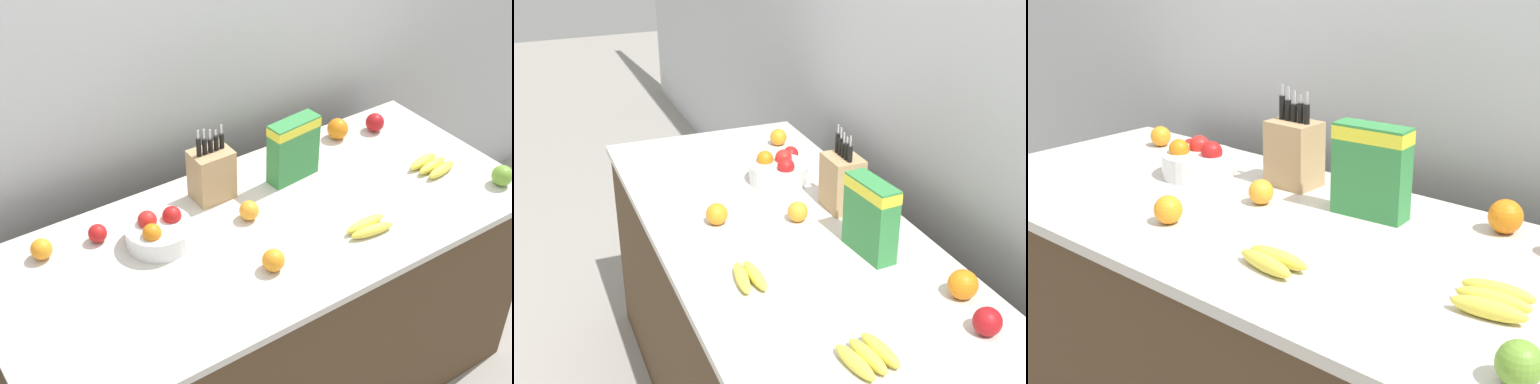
{
  "view_description": "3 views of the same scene",
  "coord_description": "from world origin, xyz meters",
  "views": [
    {
      "loc": [
        -1.13,
        -1.6,
        2.47
      ],
      "look_at": [
        -0.02,
        0.05,
        1.01
      ],
      "focal_mm": 50.0,
      "sensor_mm": 36.0,
      "label": 1
    },
    {
      "loc": [
        1.97,
        -0.82,
        2.05
      ],
      "look_at": [
        -0.05,
        -0.03,
        1.01
      ],
      "focal_mm": 50.0,
      "sensor_mm": 36.0,
      "label": 2
    },
    {
      "loc": [
        1.25,
        -1.3,
        1.58
      ],
      "look_at": [
        0.06,
        0.06,
        0.95
      ],
      "focal_mm": 50.0,
      "sensor_mm": 36.0,
      "label": 3
    }
  ],
  "objects": [
    {
      "name": "fruit_bowl",
      "position": [
        -0.36,
        0.13,
        0.94
      ],
      "size": [
        0.23,
        0.23,
        0.12
      ],
      "color": "silver",
      "rests_on": "counter"
    },
    {
      "name": "knife_block",
      "position": [
        -0.07,
        0.26,
        0.99
      ],
      "size": [
        0.15,
        0.11,
        0.3
      ],
      "color": "tan",
      "rests_on": "counter"
    },
    {
      "name": "apple_rear",
      "position": [
        -0.53,
        0.26,
        0.92
      ],
      "size": [
        0.07,
        0.07,
        0.07
      ],
      "primitive_type": "sphere",
      "color": "red",
      "rests_on": "counter"
    },
    {
      "name": "wall_back",
      "position": [
        0.0,
        0.64,
        1.3
      ],
      "size": [
        9.0,
        0.06,
        2.6
      ],
      "color": "silver",
      "rests_on": "ground_plane"
    },
    {
      "name": "banana_bunch_left",
      "position": [
        0.73,
        -0.07,
        0.91
      ],
      "size": [
        0.18,
        0.14,
        0.04
      ],
      "rotation": [
        0.0,
        0.0,
        3.37
      ],
      "color": "yellow",
      "rests_on": "counter"
    },
    {
      "name": "orange_mid_right",
      "position": [
        -0.12,
        -0.2,
        0.93
      ],
      "size": [
        0.08,
        0.08,
        0.08
      ],
      "primitive_type": "sphere",
      "color": "orange",
      "rests_on": "counter"
    },
    {
      "name": "counter",
      "position": [
        0.0,
        0.0,
        0.45
      ],
      "size": [
        1.98,
        0.86,
        0.89
      ],
      "color": "#4C3823",
      "rests_on": "ground_plane"
    },
    {
      "name": "apple_near_bananas",
      "position": [
        0.74,
        0.28,
        0.93
      ],
      "size": [
        0.08,
        0.08,
        0.08
      ],
      "primitive_type": "sphere",
      "color": "#A31419",
      "rests_on": "counter"
    },
    {
      "name": "orange_by_cereal",
      "position": [
        0.57,
        0.32,
        0.93
      ],
      "size": [
        0.09,
        0.09,
        0.09
      ],
      "primitive_type": "sphere",
      "color": "orange",
      "rests_on": "counter"
    },
    {
      "name": "orange_front_center",
      "position": [
        -0.04,
        0.07,
        0.93
      ],
      "size": [
        0.07,
        0.07,
        0.07
      ],
      "primitive_type": "sphere",
      "color": "orange",
      "rests_on": "counter"
    },
    {
      "name": "banana_bunch_right",
      "position": [
        0.27,
        -0.22,
        0.91
      ],
      "size": [
        0.17,
        0.09,
        0.04
      ],
      "rotation": [
        0.0,
        0.0,
        3.08
      ],
      "color": "yellow",
      "rests_on": "counter"
    },
    {
      "name": "apple_leftmost",
      "position": [
        0.88,
        -0.29,
        0.93
      ],
      "size": [
        0.08,
        0.08,
        0.08
      ],
      "primitive_type": "sphere",
      "color": "#6B9E33",
      "rests_on": "counter"
    },
    {
      "name": "cereal_box",
      "position": [
        0.25,
        0.19,
        1.03
      ],
      "size": [
        0.21,
        0.1,
        0.25
      ],
      "rotation": [
        0.0,
        0.0,
        0.1
      ],
      "color": "#338442",
      "rests_on": "counter"
    },
    {
      "name": "orange_front_right",
      "position": [
        -0.72,
        0.28,
        0.93
      ],
      "size": [
        0.07,
        0.07,
        0.07
      ],
      "primitive_type": "sphere",
      "color": "orange",
      "rests_on": "counter"
    }
  ]
}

